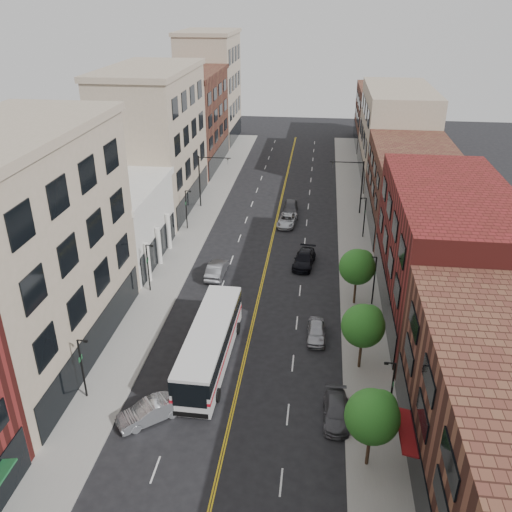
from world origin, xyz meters
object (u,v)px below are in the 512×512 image
at_px(car_angle_b, 150,411).
at_px(car_lane_a, 304,259).
at_px(car_parked_far, 316,332).
at_px(car_lane_b, 287,220).
at_px(car_lane_c, 291,207).
at_px(car_parked_mid, 336,412).
at_px(car_lane_behind, 216,270).
at_px(city_bus, 210,342).

bearing_deg(car_angle_b, car_lane_a, 119.51).
relative_size(car_parked_far, car_lane_a, 0.79).
relative_size(car_lane_b, car_lane_c, 1.04).
xyz_separation_m(car_parked_far, car_lane_b, (-4.30, 25.17, -0.02)).
bearing_deg(car_parked_mid, car_lane_behind, 121.23).
height_order(city_bus, car_lane_b, city_bus).
height_order(city_bus, car_lane_behind, city_bus).
xyz_separation_m(city_bus, car_lane_b, (4.15, 29.68, -1.33)).
relative_size(city_bus, car_parked_mid, 3.03).
height_order(car_lane_a, car_lane_b, car_lane_a).
bearing_deg(car_angle_b, car_lane_c, 130.51).
xyz_separation_m(car_parked_far, car_lane_behind, (-10.75, 10.24, 0.10)).
height_order(car_lane_b, car_lane_c, car_lane_c).
bearing_deg(car_lane_b, car_parked_far, -74.51).
height_order(car_parked_far, car_lane_c, car_lane_c).
height_order(car_lane_behind, car_lane_a, car_lane_behind).
bearing_deg(car_lane_b, car_angle_b, -95.17).
distance_m(car_angle_b, car_lane_behind, 21.72).
bearing_deg(car_lane_b, city_bus, -92.17).
distance_m(car_parked_far, car_lane_behind, 14.85).
bearing_deg(car_lane_a, city_bus, -103.12).
relative_size(city_bus, car_lane_a, 2.63).
distance_m(car_parked_mid, car_lane_behind, 23.53).
distance_m(car_parked_mid, car_lane_b, 35.45).
distance_m(city_bus, car_angle_b, 7.65).
height_order(car_angle_b, car_lane_b, car_angle_b).
bearing_deg(car_lane_c, city_bus, -98.44).
bearing_deg(car_lane_behind, car_angle_b, 89.88).
distance_m(car_angle_b, car_lane_c, 41.76).
relative_size(car_lane_behind, car_lane_b, 0.99).
bearing_deg(car_parked_far, city_bus, -152.74).
bearing_deg(car_parked_far, car_lane_a, 95.87).
bearing_deg(car_angle_b, car_parked_mid, 57.91).
relative_size(car_lane_behind, car_lane_a, 0.94).
height_order(car_parked_mid, car_lane_behind, car_lane_behind).
distance_m(city_bus, car_lane_a, 19.70).
bearing_deg(car_lane_b, car_lane_a, -70.89).
bearing_deg(car_parked_far, car_lane_behind, 135.56).
xyz_separation_m(car_parked_far, car_lane_c, (-4.13, 29.65, 0.11)).
bearing_deg(car_lane_b, car_lane_c, 93.63).
bearing_deg(car_parked_far, car_parked_mid, -81.56).
xyz_separation_m(car_angle_b, car_parked_mid, (13.00, 1.68, -0.12)).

